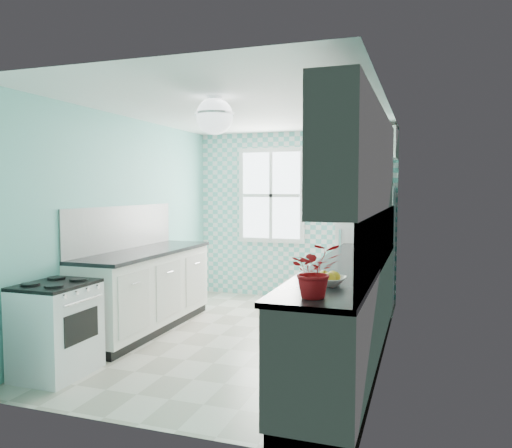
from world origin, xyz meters
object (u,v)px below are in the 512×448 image
(stove, at_px, (57,327))
(fridge, at_px, (366,248))
(microwave, at_px, (367,176))
(ceiling_light, at_px, (214,116))
(fruit_bowl, at_px, (328,281))
(potted_plant, at_px, (315,270))
(sink, at_px, (363,252))

(stove, bearing_deg, fridge, 54.86)
(fridge, relative_size, microwave, 3.50)
(ceiling_light, bearing_deg, fruit_bowl, -30.54)
(microwave, bearing_deg, stove, 56.62)
(fridge, relative_size, potted_plant, 4.67)
(microwave, bearing_deg, fridge, 54.89)
(ceiling_light, distance_m, potted_plant, 2.05)
(sink, bearing_deg, stove, -134.16)
(fruit_bowl, bearing_deg, ceiling_light, 149.46)
(fruit_bowl, height_order, potted_plant, potted_plant)
(stove, bearing_deg, ceiling_light, 31.75)
(ceiling_light, distance_m, microwave, 2.88)
(microwave, bearing_deg, potted_plant, 92.36)
(stove, relative_size, sink, 1.48)
(fridge, relative_size, sink, 3.09)
(stove, distance_m, sink, 3.31)
(ceiling_light, height_order, microwave, ceiling_light)
(microwave, bearing_deg, ceiling_light, 67.97)
(fruit_bowl, distance_m, potted_plant, 0.46)
(stove, relative_size, potted_plant, 2.23)
(sink, xyz_separation_m, microwave, (-0.09, 1.16, 0.89))
(fridge, bearing_deg, fruit_bowl, -88.59)
(ceiling_light, relative_size, microwave, 0.73)
(sink, distance_m, fruit_bowl, 2.16)
(ceiling_light, bearing_deg, sink, 50.42)
(fridge, bearing_deg, stove, -124.52)
(fruit_bowl, bearing_deg, microwave, 91.55)
(sink, bearing_deg, microwave, 97.72)
(sink, relative_size, microwave, 1.13)
(sink, height_order, microwave, microwave)
(ceiling_light, bearing_deg, fridge, 66.98)
(potted_plant, bearing_deg, ceiling_light, 136.25)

